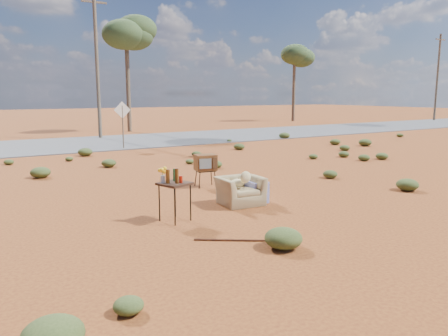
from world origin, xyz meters
TOP-DOWN VIEW (x-y plane):
  - ground at (0.00, 0.00)m, footprint 140.00×140.00m
  - highway at (0.00, 15.00)m, footprint 140.00×7.00m
  - armchair at (0.48, 0.60)m, footprint 1.21×0.75m
  - tv_unit at (0.65, 2.69)m, footprint 0.63×0.55m
  - side_table at (-1.52, 0.17)m, footprint 0.70×0.70m
  - rusty_bar at (-1.17, -1.47)m, footprint 1.10×0.76m
  - road_sign at (1.50, 12.00)m, footprint 0.78×0.06m
  - eucalyptus_center at (5.00, 21.00)m, footprint 3.20×3.20m
  - eucalyptus_right at (22.00, 24.00)m, footprint 3.20×3.20m
  - utility_pole_center at (2.00, 17.50)m, footprint 1.40×0.20m
  - utility_pole_east at (34.00, 17.50)m, footprint 1.40×0.20m
  - scrub_patch at (-0.82, 4.41)m, footprint 17.49×8.07m

SIDE VIEW (x-z plane):
  - ground at x=0.00m, z-range 0.00..0.00m
  - rusty_bar at x=-1.17m, z-range 0.00..0.03m
  - highway at x=0.00m, z-range 0.00..0.04m
  - scrub_patch at x=-0.82m, z-range -0.03..0.30m
  - armchair at x=0.48m, z-range -0.03..0.83m
  - tv_unit at x=0.65m, z-range 0.22..1.12m
  - side_table at x=-1.52m, z-range 0.26..1.37m
  - road_sign at x=1.50m, z-range 0.41..2.60m
  - utility_pole_center at x=2.00m, z-range 0.15..8.15m
  - utility_pole_east at x=34.00m, z-range 0.15..8.15m
  - eucalyptus_right at x=22.00m, z-range 2.39..9.49m
  - eucalyptus_center at x=5.00m, z-range 2.63..10.23m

